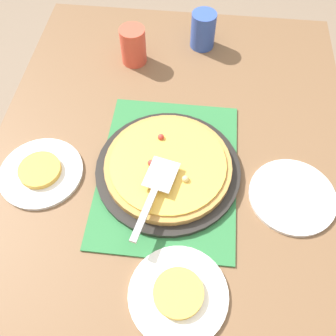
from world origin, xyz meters
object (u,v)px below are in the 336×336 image
Objects in this scene: served_slice_right at (40,170)px; pizza_server at (154,190)px; plate_side at (292,196)px; cup_far at (203,30)px; pizza_pan at (168,169)px; plate_far_right at (41,173)px; pizza at (168,165)px; served_slice_left at (178,293)px; cup_near at (133,46)px; plate_near_left at (178,295)px.

served_slice_right is 0.47× the size of pizza_server.
cup_far is at bearing 25.10° from plate_side.
pizza_pan is 0.32m from plate_side.
cup_far is 0.51× the size of pizza_server.
pizza_server is at bearing -99.92° from plate_far_right.
pizza is (-0.00, 0.00, 0.02)m from pizza_pan.
served_slice_left is at bearing -125.12° from served_slice_right.
plate_side is 1.83× the size of cup_near.
plate_side is 1.83× the size of cup_far.
cup_near reaches higher than served_slice_right.
plate_far_right is 1.83× the size of cup_near.
served_slice_left and served_slice_right have the same top height.
pizza_server is at bearing 167.02° from pizza.
pizza_pan is 0.53m from cup_far.
pizza_pan is at bearing -82.99° from plate_far_right.
pizza is 3.00× the size of served_slice_left.
plate_near_left is 0.01m from served_slice_left.
cup_far reaches higher than plate_far_right.
cup_near is at bearing 20.35° from pizza.
pizza is 0.32m from plate_near_left.
plate_side is 0.67m from cup_near.
plate_far_right is at bearing 145.15° from cup_far.
served_slice_left is 0.47× the size of pizza_server.
pizza is 0.45m from cup_near.
pizza reaches higher than served_slice_left.
pizza_pan is 0.32m from plate_near_left.
plate_near_left is 0.24m from pizza_server.
pizza_server is (0.22, 0.08, 0.06)m from plate_near_left.
plate_far_right is at bearing 54.88° from plate_near_left.
served_slice_right reaches higher than plate_side.
pizza is 1.41× the size of pizza_server.
pizza_server reaches higher than plate_far_right.
plate_far_right is 0.94× the size of pizza_server.
cup_far is at bearing -34.85° from served_slice_right.
cup_far reaches higher than served_slice_left.
pizza_pan is at bearing 10.21° from plate_near_left.
pizza_server is (-0.10, 0.02, 0.05)m from pizza_pan.
pizza is 0.10m from pizza_server.
plate_far_right is 0.48m from served_slice_left.
plate_far_right is at bearing 90.01° from plate_side.
cup_near reaches higher than served_slice_left.
served_slice_left is at bearing -169.74° from pizza.
plate_near_left is 1.83× the size of cup_far.
pizza is at bearing 82.86° from plate_side.
pizza reaches higher than plate_far_right.
cup_near is (0.42, 0.16, 0.03)m from pizza.
served_slice_right is (-0.00, 0.66, 0.01)m from plate_side.
served_slice_left is 1.00× the size of served_slice_right.
pizza is at bearing 10.26° from plate_near_left.
plate_side is at bearing -133.93° from cup_near.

